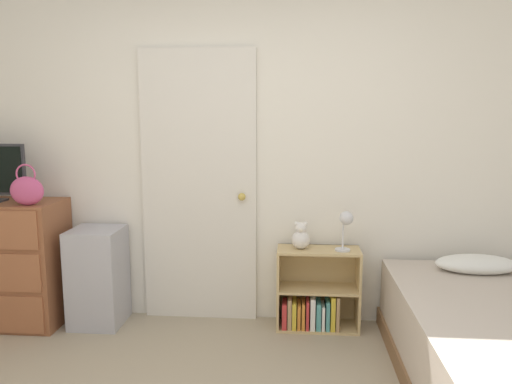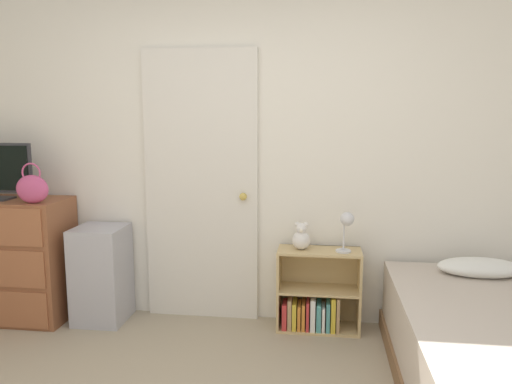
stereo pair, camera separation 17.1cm
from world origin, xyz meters
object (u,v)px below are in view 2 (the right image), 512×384
Objects in this scene: teddy_bear at (301,238)px; desk_lamp at (347,224)px; handbag at (32,188)px; dresser at (10,259)px; bookshelf at (316,299)px; storage_bin at (102,274)px.

teddy_bear is 0.69× the size of desk_lamp.
handbag reaches higher than desk_lamp.
dresser is 2.21m from teddy_bear.
bookshelf is (2.31, 0.09, -0.24)m from dresser.
handbag reaches higher than dresser.
bookshelf is 0.47m from teddy_bear.
bookshelf is at bearing 6.54° from handbag.
storage_bin reaches higher than bookshelf.
desk_lamp is (1.80, 0.02, 0.44)m from storage_bin.
teddy_bear is at bearing 6.94° from handbag.
teddy_bear is at bearing 2.47° from dresser.
handbag is 1.45× the size of teddy_bear.
handbag is 0.40× the size of storage_bin.
dresser is at bearing -176.89° from storage_bin.
bookshelf is at bearing 2.34° from dresser.
teddy_bear is at bearing 179.73° from bookshelf.
handbag is 0.49× the size of bookshelf.
bookshelf is 2.97× the size of teddy_bear.
storage_bin is 1.85m from desk_lamp.
storage_bin is (0.71, 0.04, -0.10)m from dresser.
handbag is 1.01× the size of desk_lamp.
desk_lamp is (0.31, -0.04, 0.12)m from teddy_bear.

